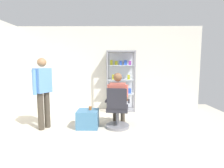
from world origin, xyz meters
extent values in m
plane|color=beige|center=(0.00, 0.00, 0.00)|extent=(7.20, 7.20, 0.00)
cube|color=silver|center=(0.00, 3.00, 1.35)|extent=(6.00, 0.10, 2.70)
cylinder|color=gray|center=(-0.02, 2.50, 0.95)|extent=(0.05, 0.05, 1.90)
cylinder|color=gray|center=(0.82, 2.50, 0.95)|extent=(0.05, 0.05, 1.90)
cylinder|color=gray|center=(-0.02, 2.90, 0.95)|extent=(0.05, 0.05, 1.90)
cylinder|color=gray|center=(0.82, 2.90, 0.95)|extent=(0.05, 0.05, 1.90)
cube|color=gray|center=(0.40, 2.70, 1.88)|extent=(0.90, 0.45, 0.04)
cube|color=gray|center=(0.40, 2.70, 0.02)|extent=(0.90, 0.45, 0.04)
cube|color=silver|center=(0.40, 2.92, 0.95)|extent=(0.84, 0.02, 1.80)
cube|color=silver|center=(0.40, 2.70, 0.55)|extent=(0.82, 0.39, 0.02)
cube|color=#264CB2|center=(0.11, 2.72, 0.62)|extent=(0.08, 0.03, 0.13)
cube|color=silver|center=(0.26, 2.73, 0.64)|extent=(0.08, 0.04, 0.16)
cube|color=#999919|center=(0.40, 2.73, 0.62)|extent=(0.08, 0.05, 0.13)
cube|color=#264CB2|center=(0.55, 2.71, 0.63)|extent=(0.08, 0.04, 0.15)
cube|color=#264CB2|center=(0.69, 2.73, 0.64)|extent=(0.09, 0.04, 0.16)
cube|color=silver|center=(0.40, 2.70, 1.00)|extent=(0.82, 0.39, 0.02)
cube|color=#999919|center=(0.16, 2.66, 1.09)|extent=(0.08, 0.05, 0.16)
cube|color=#264CB2|center=(0.40, 2.70, 1.08)|extent=(0.08, 0.05, 0.14)
cube|color=#999919|center=(0.65, 2.75, 1.08)|extent=(0.08, 0.05, 0.15)
cube|color=silver|center=(0.40, 2.70, 1.45)|extent=(0.82, 0.39, 0.02)
cube|color=#999919|center=(0.10, 2.74, 1.54)|extent=(0.08, 0.05, 0.16)
cube|color=#999919|center=(0.25, 2.74, 1.52)|extent=(0.09, 0.05, 0.13)
cube|color=#264CB2|center=(0.39, 2.68, 1.52)|extent=(0.07, 0.05, 0.13)
cube|color=#264CB2|center=(0.54, 2.68, 1.53)|extent=(0.09, 0.04, 0.15)
cube|color=purple|center=(0.68, 2.74, 1.52)|extent=(0.08, 0.05, 0.13)
cylinder|color=slate|center=(0.27, 1.17, 0.03)|extent=(0.56, 0.56, 0.06)
cylinder|color=slate|center=(0.27, 1.17, 0.24)|extent=(0.07, 0.07, 0.41)
cube|color=#26262D|center=(0.27, 1.17, 0.46)|extent=(0.53, 0.53, 0.10)
cube|color=#26262D|center=(0.25, 0.96, 0.73)|extent=(0.45, 0.13, 0.45)
cube|color=#26262D|center=(0.53, 1.14, 0.64)|extent=(0.07, 0.30, 0.04)
cube|color=#26262D|center=(0.01, 1.20, 0.64)|extent=(0.07, 0.30, 0.04)
cylinder|color=#3F382D|center=(0.39, 1.36, 0.56)|extent=(0.18, 0.41, 0.14)
cylinder|color=#3F382D|center=(0.41, 1.56, 0.28)|extent=(0.11, 0.11, 0.56)
cylinder|color=#3F382D|center=(0.19, 1.38, 0.56)|extent=(0.18, 0.41, 0.14)
cylinder|color=#3F382D|center=(0.21, 1.58, 0.28)|extent=(0.11, 0.11, 0.56)
cube|color=#BF594C|center=(0.27, 1.17, 0.81)|extent=(0.38, 0.26, 0.50)
sphere|color=brown|center=(0.27, 1.17, 1.19)|extent=(0.20, 0.20, 0.20)
cylinder|color=#BF594C|center=(0.47, 1.15, 0.88)|extent=(0.09, 0.09, 0.28)
cylinder|color=brown|center=(0.49, 1.33, 0.66)|extent=(0.11, 0.31, 0.08)
cylinder|color=#BF594C|center=(0.07, 1.19, 0.88)|extent=(0.09, 0.09, 0.28)
cylinder|color=brown|center=(0.09, 1.37, 0.66)|extent=(0.11, 0.31, 0.08)
cube|color=teal|center=(-0.43, 1.17, 0.21)|extent=(0.49, 0.46, 0.41)
cylinder|color=brown|center=(-0.38, 1.20, 0.46)|extent=(0.07, 0.07, 0.08)
cylinder|color=#3F382D|center=(-1.48, 1.01, 0.42)|extent=(0.13, 0.13, 0.85)
cylinder|color=#598CCC|center=(-1.54, 0.90, 1.10)|extent=(0.09, 0.09, 0.55)
cylinder|color=#3F382D|center=(-1.39, 1.17, 0.42)|extent=(0.13, 0.13, 0.85)
cylinder|color=#598CCC|center=(-1.33, 1.28, 1.10)|extent=(0.09, 0.09, 0.55)
cube|color=#598CCC|center=(-1.43, 1.09, 1.12)|extent=(0.36, 0.42, 0.55)
sphere|color=#99704C|center=(-1.43, 1.09, 1.53)|extent=(0.20, 0.20, 0.20)
camera|label=1|loc=(0.19, -2.84, 1.50)|focal=28.12mm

